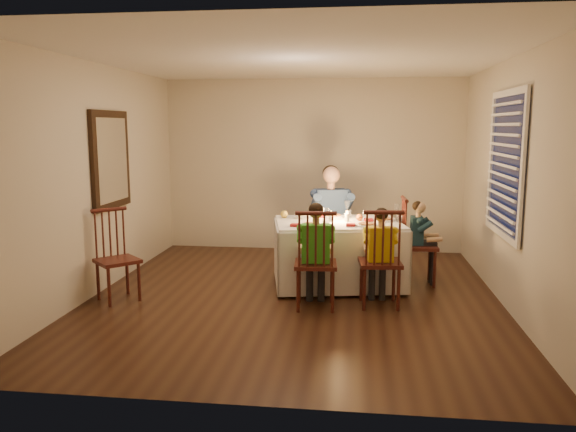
# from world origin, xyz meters

# --- Properties ---
(ground) EXTENTS (5.00, 5.00, 0.00)m
(ground) POSITION_xyz_m (0.00, 0.00, 0.00)
(ground) COLOR black
(ground) RESTS_ON ground
(wall_left) EXTENTS (0.02, 5.00, 2.60)m
(wall_left) POSITION_xyz_m (-2.25, 0.00, 1.30)
(wall_left) COLOR beige
(wall_left) RESTS_ON ground
(wall_right) EXTENTS (0.02, 5.00, 2.60)m
(wall_right) POSITION_xyz_m (2.25, 0.00, 1.30)
(wall_right) COLOR beige
(wall_right) RESTS_ON ground
(wall_back) EXTENTS (4.50, 0.02, 2.60)m
(wall_back) POSITION_xyz_m (0.00, 2.50, 1.30)
(wall_back) COLOR beige
(wall_back) RESTS_ON ground
(ceiling) EXTENTS (5.00, 5.00, 0.00)m
(ceiling) POSITION_xyz_m (0.00, 0.00, 2.60)
(ceiling) COLOR white
(ceiling) RESTS_ON wall_back
(dining_table) EXTENTS (1.66, 1.33, 0.75)m
(dining_table) POSITION_xyz_m (0.46, 0.54, 0.55)
(dining_table) COLOR white
(dining_table) RESTS_ON ground
(chair_adult) EXTENTS (0.52, 0.51, 1.06)m
(chair_adult) POSITION_xyz_m (0.34, 1.30, 0.00)
(chair_adult) COLOR black
(chair_adult) RESTS_ON ground
(chair_near_left) EXTENTS (0.46, 0.44, 1.06)m
(chair_near_left) POSITION_xyz_m (0.26, -0.33, 0.00)
(chair_near_left) COLOR black
(chair_near_left) RESTS_ON ground
(chair_near_right) EXTENTS (0.47, 0.45, 1.06)m
(chair_near_right) POSITION_xyz_m (0.93, -0.19, 0.00)
(chair_near_right) COLOR black
(chair_near_right) RESTS_ON ground
(chair_end) EXTENTS (0.43, 0.45, 1.06)m
(chair_end) POSITION_xyz_m (1.43, 0.72, 0.00)
(chair_end) COLOR black
(chair_end) RESTS_ON ground
(chair_extra) EXTENTS (0.57, 0.57, 1.01)m
(chair_extra) POSITION_xyz_m (-1.90, -0.35, 0.00)
(chair_extra) COLOR black
(chair_extra) RESTS_ON ground
(adult) EXTENTS (0.64, 0.61, 1.39)m
(adult) POSITION_xyz_m (0.34, 1.30, 0.00)
(adult) COLOR navy
(adult) RESTS_ON ground
(child_green) EXTENTS (0.41, 0.38, 1.12)m
(child_green) POSITION_xyz_m (0.26, -0.33, 0.00)
(child_green) COLOR green
(child_green) RESTS_ON ground
(child_yellow) EXTENTS (0.38, 0.35, 1.06)m
(child_yellow) POSITION_xyz_m (0.93, -0.19, 0.00)
(child_yellow) COLOR gold
(child_yellow) RESTS_ON ground
(child_teal) EXTENTS (0.31, 0.33, 1.01)m
(child_teal) POSITION_xyz_m (1.43, 0.72, 0.00)
(child_teal) COLOR #193540
(child_teal) RESTS_ON ground
(setting_adult) EXTENTS (0.30, 0.30, 0.02)m
(setting_adult) POSITION_xyz_m (0.40, 0.86, 0.79)
(setting_adult) COLOR white
(setting_adult) RESTS_ON dining_table
(setting_green) EXTENTS (0.30, 0.30, 0.02)m
(setting_green) POSITION_xyz_m (0.17, 0.19, 0.79)
(setting_green) COLOR white
(setting_green) RESTS_ON dining_table
(setting_yellow) EXTENTS (0.30, 0.30, 0.02)m
(setting_yellow) POSITION_xyz_m (0.79, 0.29, 0.79)
(setting_yellow) COLOR white
(setting_yellow) RESTS_ON dining_table
(setting_teal) EXTENTS (0.30, 0.30, 0.02)m
(setting_teal) POSITION_xyz_m (1.00, 0.65, 0.79)
(setting_teal) COLOR white
(setting_teal) RESTS_ON dining_table
(candle_left) EXTENTS (0.06, 0.06, 0.10)m
(candle_left) POSITION_xyz_m (0.38, 0.52, 0.83)
(candle_left) COLOR white
(candle_left) RESTS_ON dining_table
(candle_right) EXTENTS (0.06, 0.06, 0.10)m
(candle_right) POSITION_xyz_m (0.56, 0.56, 0.83)
(candle_right) COLOR white
(candle_right) RESTS_ON dining_table
(squash) EXTENTS (0.09, 0.09, 0.09)m
(squash) POSITION_xyz_m (-0.21, 0.73, 0.82)
(squash) COLOR yellow
(squash) RESTS_ON dining_table
(orange_fruit) EXTENTS (0.08, 0.08, 0.08)m
(orange_fruit) POSITION_xyz_m (0.71, 0.64, 0.82)
(orange_fruit) COLOR orange
(orange_fruit) RESTS_ON dining_table
(serving_bowl) EXTENTS (0.22, 0.22, 0.05)m
(serving_bowl) POSITION_xyz_m (0.02, 0.72, 0.80)
(serving_bowl) COLOR white
(serving_bowl) RESTS_ON dining_table
(wall_mirror) EXTENTS (0.06, 0.95, 1.15)m
(wall_mirror) POSITION_xyz_m (-2.22, 0.30, 1.50)
(wall_mirror) COLOR black
(wall_mirror) RESTS_ON wall_left
(window_blinds) EXTENTS (0.07, 1.34, 1.54)m
(window_blinds) POSITION_xyz_m (2.21, 0.10, 1.50)
(window_blinds) COLOR black
(window_blinds) RESTS_ON wall_right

